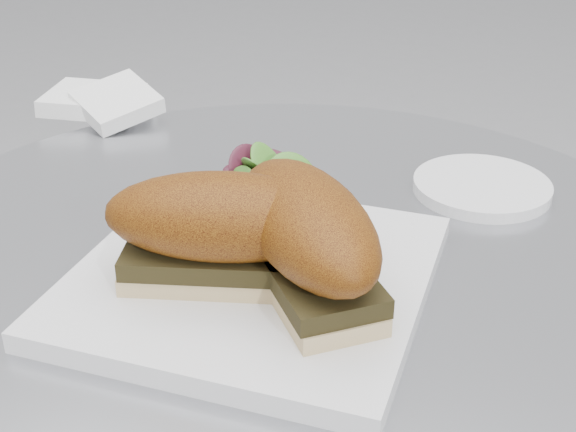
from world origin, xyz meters
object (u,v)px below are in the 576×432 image
Objects in this scene: plate at (252,278)px; saucer at (482,187)px; sandwich_left at (224,228)px; sandwich_right at (307,234)px.

plate reaches higher than saucer.
plate is 0.26m from saucer.
saucer is (0.16, 0.23, -0.05)m from sandwich_left.
sandwich_left is 0.06m from sandwich_right.
sandwich_right is 0.25m from saucer.
plate is 2.01× the size of saucer.
saucer is (0.15, 0.21, -0.00)m from plate.
plate is 1.35× the size of sandwich_right.
sandwich_right is (0.04, -0.01, 0.05)m from plate.
sandwich_left is at bearing -126.02° from plate.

